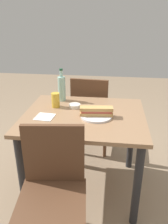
{
  "coord_description": "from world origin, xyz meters",
  "views": [
    {
      "loc": [
        0.22,
        -1.66,
        1.48
      ],
      "look_at": [
        0.0,
        0.0,
        0.75
      ],
      "focal_mm": 36.57,
      "sensor_mm": 36.0,
      "label": 1
    }
  ],
  "objects_px": {
    "chair_far": "(91,110)",
    "plate_near": "(96,116)",
    "knife_near": "(95,112)",
    "olive_bowl": "(75,106)",
    "dining_table": "(84,128)",
    "baguette_sandwich_near": "(96,111)",
    "beer_glass": "(56,100)",
    "water_bottle": "(62,88)",
    "chair_near": "(53,187)"
  },
  "relations": [
    {
      "from": "dining_table",
      "to": "knife_near",
      "type": "distance_m",
      "value": 0.17
    },
    {
      "from": "plate_near",
      "to": "olive_bowl",
      "type": "distance_m",
      "value": 0.26
    },
    {
      "from": "dining_table",
      "to": "knife_near",
      "type": "bearing_deg",
      "value": 10.24
    },
    {
      "from": "beer_glass",
      "to": "olive_bowl",
      "type": "distance_m",
      "value": 0.17
    },
    {
      "from": "baguette_sandwich_near",
      "to": "chair_far",
      "type": "bearing_deg",
      "value": 99.54
    },
    {
      "from": "baguette_sandwich_near",
      "to": "chair_near",
      "type": "bearing_deg",
      "value": -110.44
    },
    {
      "from": "chair_far",
      "to": "knife_near",
      "type": "distance_m",
      "value": 0.64
    },
    {
      "from": "olive_bowl",
      "to": "knife_near",
      "type": "bearing_deg",
      "value": -32.83
    },
    {
      "from": "olive_bowl",
      "to": "water_bottle",
      "type": "bearing_deg",
      "value": 132.88
    },
    {
      "from": "chair_near",
      "to": "water_bottle",
      "type": "bearing_deg",
      "value": 98.35
    },
    {
      "from": "chair_far",
      "to": "chair_near",
      "type": "xyz_separation_m",
      "value": [
        -0.1,
        -1.21,
        0.0
      ]
    },
    {
      "from": "chair_near",
      "to": "knife_near",
      "type": "xyz_separation_m",
      "value": [
        0.2,
        0.62,
        0.24
      ]
    },
    {
      "from": "water_bottle",
      "to": "plate_near",
      "type": "bearing_deg",
      "value": -43.42
    },
    {
      "from": "water_bottle",
      "to": "olive_bowl",
      "type": "distance_m",
      "value": 0.24
    },
    {
      "from": "chair_near",
      "to": "knife_near",
      "type": "height_order",
      "value": "chair_near"
    },
    {
      "from": "chair_far",
      "to": "knife_near",
      "type": "relative_size",
      "value": 5.07
    },
    {
      "from": "baguette_sandwich_near",
      "to": "water_bottle",
      "type": "bearing_deg",
      "value": 136.58
    },
    {
      "from": "water_bottle",
      "to": "knife_near",
      "type": "bearing_deg",
      "value": -39.89
    },
    {
      "from": "baguette_sandwich_near",
      "to": "olive_bowl",
      "type": "height_order",
      "value": "baguette_sandwich_near"
    },
    {
      "from": "water_bottle",
      "to": "olive_bowl",
      "type": "height_order",
      "value": "water_bottle"
    },
    {
      "from": "baguette_sandwich_near",
      "to": "water_bottle",
      "type": "height_order",
      "value": "water_bottle"
    },
    {
      "from": "chair_far",
      "to": "olive_bowl",
      "type": "bearing_deg",
      "value": -100.94
    },
    {
      "from": "olive_bowl",
      "to": "dining_table",
      "type": "bearing_deg",
      "value": -53.78
    },
    {
      "from": "dining_table",
      "to": "chair_near",
      "type": "bearing_deg",
      "value": -100.36
    },
    {
      "from": "chair_far",
      "to": "knife_near",
      "type": "bearing_deg",
      "value": -81.19
    },
    {
      "from": "plate_near",
      "to": "baguette_sandwich_near",
      "type": "bearing_deg",
      "value": 153.43
    },
    {
      "from": "chair_near",
      "to": "plate_near",
      "type": "bearing_deg",
      "value": 69.56
    },
    {
      "from": "chair_far",
      "to": "chair_near",
      "type": "height_order",
      "value": "same"
    },
    {
      "from": "chair_far",
      "to": "knife_near",
      "type": "height_order",
      "value": "chair_far"
    },
    {
      "from": "beer_glass",
      "to": "dining_table",
      "type": "bearing_deg",
      "value": -25.63
    },
    {
      "from": "knife_near",
      "to": "olive_bowl",
      "type": "bearing_deg",
      "value": 147.17
    },
    {
      "from": "chair_far",
      "to": "olive_bowl",
      "type": "height_order",
      "value": "chair_far"
    },
    {
      "from": "baguette_sandwich_near",
      "to": "plate_near",
      "type": "bearing_deg",
      "value": -26.57
    },
    {
      "from": "beer_glass",
      "to": "olive_bowl",
      "type": "xyz_separation_m",
      "value": [
        0.16,
        0.01,
        -0.05
      ]
    },
    {
      "from": "plate_near",
      "to": "knife_near",
      "type": "height_order",
      "value": "knife_near"
    },
    {
      "from": "plate_near",
      "to": "olive_bowl",
      "type": "xyz_separation_m",
      "value": [
        -0.2,
        0.17,
        0.01
      ]
    },
    {
      "from": "chair_near",
      "to": "baguette_sandwich_near",
      "type": "distance_m",
      "value": 0.67
    },
    {
      "from": "water_bottle",
      "to": "baguette_sandwich_near",
      "type": "bearing_deg",
      "value": -43.42
    },
    {
      "from": "beer_glass",
      "to": "water_bottle",
      "type": "bearing_deg",
      "value": 83.04
    },
    {
      "from": "chair_far",
      "to": "knife_near",
      "type": "xyz_separation_m",
      "value": [
        0.09,
        -0.59,
        0.24
      ]
    },
    {
      "from": "olive_bowl",
      "to": "plate_near",
      "type": "bearing_deg",
      "value": -40.41
    },
    {
      "from": "baguette_sandwich_near",
      "to": "beer_glass",
      "type": "distance_m",
      "value": 0.4
    },
    {
      "from": "chair_near",
      "to": "beer_glass",
      "type": "relative_size",
      "value": 7.02
    },
    {
      "from": "chair_far",
      "to": "plate_near",
      "type": "distance_m",
      "value": 0.69
    },
    {
      "from": "knife_near",
      "to": "water_bottle",
      "type": "bearing_deg",
      "value": 140.11
    },
    {
      "from": "dining_table",
      "to": "beer_glass",
      "type": "relative_size",
      "value": 7.77
    },
    {
      "from": "plate_near",
      "to": "beer_glass",
      "type": "bearing_deg",
      "value": 155.99
    },
    {
      "from": "knife_near",
      "to": "beer_glass",
      "type": "bearing_deg",
      "value": 162.37
    },
    {
      "from": "plate_near",
      "to": "baguette_sandwich_near",
      "type": "relative_size",
      "value": 0.95
    },
    {
      "from": "beer_glass",
      "to": "chair_far",
      "type": "bearing_deg",
      "value": 61.94
    }
  ]
}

